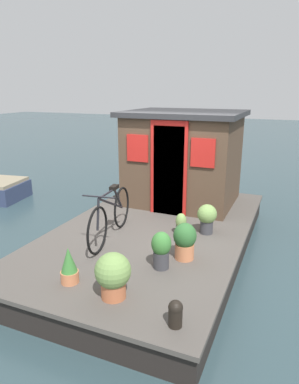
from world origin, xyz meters
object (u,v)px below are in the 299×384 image
at_px(bicycle, 111,216).
at_px(houseboat_cabin, 183,157).
at_px(potted_plant_lavender, 181,224).
at_px(mooring_bollard, 175,313).
at_px(potted_plant_rosemary, 207,217).
at_px(potted_plant_thyme, 185,240).
at_px(potted_plant_sage, 113,274).
at_px(potted_plant_geranium, 69,266).
at_px(potted_plant_mint, 161,249).

bearing_deg(bicycle, houseboat_cabin, -11.07).
relative_size(potted_plant_lavender, mooring_bollard, 1.25).
relative_size(potted_plant_lavender, potted_plant_rosemary, 0.73).
xyz_separation_m(houseboat_cabin, potted_plant_rosemary, (-1.50, -0.92, -0.68)).
relative_size(houseboat_cabin, potted_plant_thyme, 4.35).
bearing_deg(potted_plant_sage, mooring_bollard, -103.77).
height_order(potted_plant_geranium, potted_plant_thyme, potted_plant_thyme).
height_order(bicycle, potted_plant_sage, bicycle).
height_order(potted_plant_rosemary, potted_plant_thyme, potted_plant_thyme).
bearing_deg(potted_plant_rosemary, bicycle, 120.90).
height_order(potted_plant_lavender, potted_plant_sage, potted_plant_sage).
relative_size(houseboat_cabin, bicycle, 1.32).
distance_m(houseboat_cabin, potted_plant_lavender, 1.97).
distance_m(bicycle, mooring_bollard, 2.36).
distance_m(houseboat_cabin, mooring_bollard, 4.24).
height_order(potted_plant_geranium, potted_plant_mint, potted_plant_mint).
height_order(potted_plant_geranium, potted_plant_sage, potted_plant_sage).
bearing_deg(potted_plant_thyme, potted_plant_sage, 159.62).
relative_size(potted_plant_lavender, potted_plant_geranium, 0.78).
bearing_deg(potted_plant_geranium, mooring_bollard, -100.38).
bearing_deg(potted_plant_sage, houseboat_cabin, 5.83).
xyz_separation_m(houseboat_cabin, potted_plant_geranium, (-3.70, 0.28, -0.74)).
bearing_deg(potted_plant_rosemary, potted_plant_thyme, 176.37).
bearing_deg(houseboat_cabin, mooring_bollard, -162.99).
bearing_deg(potted_plant_mint, bicycle, 62.01).
xyz_separation_m(potted_plant_geranium, mooring_bollard, (-0.27, -1.49, -0.07)).
distance_m(potted_plant_thyme, mooring_bollard, 1.51).
xyz_separation_m(bicycle, potted_plant_geranium, (-1.38, -0.18, -0.17)).
bearing_deg(potted_plant_thyme, bicycle, 81.41).
bearing_deg(potted_plant_sage, potted_plant_geranium, 83.98).
relative_size(houseboat_cabin, potted_plant_mint, 4.47).
xyz_separation_m(potted_plant_rosemary, mooring_bollard, (-2.47, -0.30, -0.13)).
bearing_deg(bicycle, potted_plant_mint, -117.99).
height_order(potted_plant_lavender, mooring_bollard, potted_plant_lavender).
relative_size(potted_plant_rosemary, potted_plant_mint, 0.97).
height_order(potted_plant_rosemary, potted_plant_mint, potted_plant_mint).
height_order(potted_plant_mint, mooring_bollard, potted_plant_mint).
xyz_separation_m(potted_plant_thyme, potted_plant_sage, (-1.25, 0.47, 0.02)).
xyz_separation_m(houseboat_cabin, potted_plant_lavender, (-1.72, -0.53, -0.78)).
xyz_separation_m(potted_plant_mint, potted_plant_thyme, (0.39, -0.21, 0.00)).
bearing_deg(potted_plant_mint, potted_plant_geranium, 130.83).
bearing_deg(mooring_bollard, potted_plant_lavender, 16.83).
xyz_separation_m(bicycle, potted_plant_lavender, (0.60, -0.99, -0.21)).
distance_m(houseboat_cabin, potted_plant_rosemary, 1.89).
relative_size(potted_plant_lavender, potted_plant_sage, 0.66).
relative_size(potted_plant_mint, potted_plant_thyme, 0.97).
bearing_deg(potted_plant_mint, houseboat_cabin, 12.48).
height_order(houseboat_cabin, potted_plant_geranium, houseboat_cabin).
height_order(houseboat_cabin, potted_plant_rosemary, houseboat_cabin).
distance_m(potted_plant_rosemary, mooring_bollard, 2.50).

